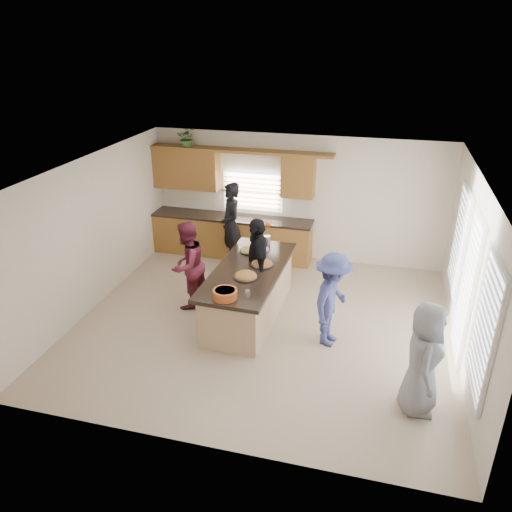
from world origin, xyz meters
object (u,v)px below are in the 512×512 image
(woman_left_mid, at_px, (187,265))
(woman_right_front, at_px, (423,359))
(salad_bowl, at_px, (225,294))
(woman_left_back, at_px, (231,225))
(island, at_px, (249,293))
(woman_right_back, at_px, (332,300))
(woman_left_front, at_px, (257,264))

(woman_left_mid, distance_m, woman_right_front, 4.51)
(salad_bowl, xyz_separation_m, woman_left_back, (-0.87, 3.12, -0.09))
(salad_bowl, bearing_deg, island, 85.99)
(salad_bowl, xyz_separation_m, woman_right_back, (1.62, 0.61, -0.22))
(island, xyz_separation_m, woman_left_front, (0.06, 0.37, 0.43))
(woman_left_back, distance_m, woman_right_front, 5.42)
(island, height_order, woman_right_back, woman_right_back)
(woman_left_back, height_order, woman_right_front, woman_left_back)
(island, relative_size, salad_bowl, 7.04)
(woman_left_back, relative_size, woman_left_mid, 1.12)
(woman_right_back, xyz_separation_m, woman_right_front, (1.36, -1.30, 0.02))
(woman_left_mid, height_order, woman_left_front, woman_left_front)
(woman_left_back, relative_size, woman_right_back, 1.15)
(salad_bowl, bearing_deg, woman_right_front, -13.17)
(island, relative_size, woman_right_front, 1.65)
(woman_left_mid, bearing_deg, island, 100.12)
(woman_left_front, relative_size, woman_right_front, 1.07)
(woman_left_mid, relative_size, woman_right_front, 1.02)
(island, relative_size, woman_left_front, 1.55)
(salad_bowl, xyz_separation_m, woman_right_front, (2.98, -0.70, -0.20))
(woman_right_back, bearing_deg, island, 84.89)
(woman_left_front, height_order, woman_right_back, woman_left_front)
(woman_left_front, bearing_deg, woman_left_mid, -99.25)
(woman_left_front, bearing_deg, woman_left_back, -170.91)
(woman_right_back, bearing_deg, woman_left_mid, 91.14)
(salad_bowl, relative_size, woman_left_mid, 0.23)
(woman_left_front, xyz_separation_m, woman_right_back, (1.48, -0.88, -0.07))
(woman_right_back, bearing_deg, woman_left_front, 72.40)
(woman_left_front, bearing_deg, salad_bowl, -28.02)
(woman_right_back, relative_size, woman_right_front, 0.98)
(woman_left_mid, xyz_separation_m, woman_right_back, (2.74, -0.58, -0.03))
(salad_bowl, height_order, woman_right_front, woman_right_front)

